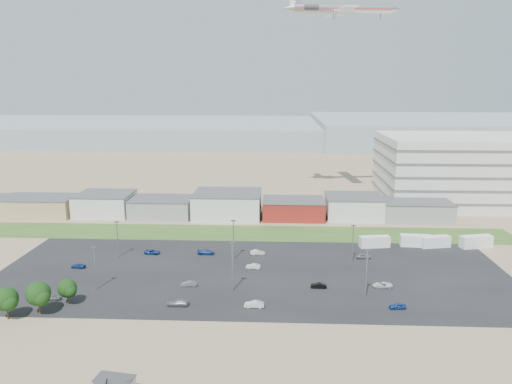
# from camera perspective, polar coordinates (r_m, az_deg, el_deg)

# --- Properties ---
(ground) EXTENTS (700.00, 700.00, 0.00)m
(ground) POSITION_cam_1_polar(r_m,az_deg,el_deg) (101.10, -4.00, -13.28)
(ground) COLOR #8E765A
(ground) RESTS_ON ground
(parking_lot) EXTENTS (120.00, 50.00, 0.01)m
(parking_lot) POSITION_cam_1_polar(r_m,az_deg,el_deg) (118.98, -0.45, -9.21)
(parking_lot) COLOR black
(parking_lot) RESTS_ON ground
(grass_strip) EXTENTS (160.00, 16.00, 0.02)m
(grass_strip) POSITION_cam_1_polar(r_m,az_deg,el_deg) (149.48, -1.70, -4.69)
(grass_strip) COLOR #2D4F1D
(grass_strip) RESTS_ON ground
(hills_backdrop) EXTENTS (700.00, 200.00, 9.00)m
(hills_backdrop) POSITION_cam_1_polar(r_m,az_deg,el_deg) (408.48, 6.77, 6.67)
(hills_backdrop) COLOR gray
(hills_backdrop) RESTS_ON ground
(building_row) EXTENTS (170.00, 20.00, 8.00)m
(building_row) POSITION_cam_1_polar(r_m,az_deg,el_deg) (168.70, -6.99, -1.40)
(building_row) COLOR silver
(building_row) RESTS_ON ground
(parking_garage) EXTENTS (80.00, 40.00, 25.00)m
(parking_garage) POSITION_cam_1_polar(r_m,az_deg,el_deg) (204.03, 25.41, 2.30)
(parking_garage) COLOR silver
(parking_garage) RESTS_ON ground
(box_trailer_a) EXTENTS (8.42, 3.84, 3.04)m
(box_trailer_a) POSITION_cam_1_polar(r_m,az_deg,el_deg) (140.16, 13.39, -5.54)
(box_trailer_a) COLOR silver
(box_trailer_a) RESTS_ON ground
(box_trailer_b) EXTENTS (8.56, 3.25, 3.15)m
(box_trailer_b) POSITION_cam_1_polar(r_m,az_deg,el_deg) (143.86, 17.80, -5.32)
(box_trailer_b) COLOR silver
(box_trailer_b) RESTS_ON ground
(box_trailer_c) EXTENTS (8.39, 4.09, 3.02)m
(box_trailer_c) POSITION_cam_1_polar(r_m,az_deg,el_deg) (144.88, 19.79, -5.36)
(box_trailer_c) COLOR silver
(box_trailer_c) RESTS_ON ground
(box_trailer_d) EXTENTS (9.09, 4.68, 3.26)m
(box_trailer_d) POSITION_cam_1_polar(r_m,az_deg,el_deg) (148.62, 23.85, -5.21)
(box_trailer_d) COLOR silver
(box_trailer_d) RESTS_ON ground
(tree_mid) EXTENTS (4.75, 4.75, 7.13)m
(tree_mid) POSITION_cam_1_polar(r_m,az_deg,el_deg) (106.65, -26.63, -11.13)
(tree_mid) COLOR black
(tree_mid) RESTS_ON ground
(tree_right) EXTENTS (4.98, 4.98, 7.47)m
(tree_right) POSITION_cam_1_polar(r_m,az_deg,el_deg) (106.14, -23.61, -10.85)
(tree_right) COLOR black
(tree_right) RESTS_ON ground
(tree_near) EXTENTS (4.03, 4.03, 6.04)m
(tree_near) POSITION_cam_1_polar(r_m,az_deg,el_deg) (108.83, -20.75, -10.44)
(tree_near) COLOR black
(tree_near) RESTS_ON ground
(lightpole_front_l) EXTENTS (1.13, 0.47, 9.57)m
(lightpole_front_l) POSITION_cam_1_polar(r_m,az_deg,el_deg) (113.71, -17.89, -8.29)
(lightpole_front_l) COLOR slate
(lightpole_front_l) RESTS_ON ground
(lightpole_front_m) EXTENTS (1.28, 0.53, 10.88)m
(lightpole_front_m) POSITION_cam_1_polar(r_m,az_deg,el_deg) (107.30, -2.72, -8.56)
(lightpole_front_m) COLOR slate
(lightpole_front_m) RESTS_ON ground
(lightpole_front_r) EXTENTS (1.24, 0.52, 10.56)m
(lightpole_front_r) POSITION_cam_1_polar(r_m,az_deg,el_deg) (106.53, 12.51, -9.09)
(lightpole_front_r) COLOR slate
(lightpole_front_r) RESTS_ON ground
(lightpole_back_l) EXTENTS (1.11, 0.46, 9.47)m
(lightpole_back_l) POSITION_cam_1_polar(r_m,az_deg,el_deg) (132.47, -15.54, -5.24)
(lightpole_back_l) COLOR slate
(lightpole_back_l) RESTS_ON ground
(lightpole_back_m) EXTENTS (1.21, 0.50, 10.27)m
(lightpole_back_m) POSITION_cam_1_polar(r_m,az_deg,el_deg) (126.05, -2.58, -5.50)
(lightpole_back_m) COLOR slate
(lightpole_back_m) RESTS_ON ground
(lightpole_back_r) EXTENTS (1.11, 0.46, 9.47)m
(lightpole_back_r) POSITION_cam_1_polar(r_m,az_deg,el_deg) (126.77, 11.00, -5.80)
(lightpole_back_r) COLOR slate
(lightpole_back_r) RESTS_ON ground
(airliner) EXTENTS (46.98, 34.95, 12.88)m
(airliner) POSITION_cam_1_polar(r_m,az_deg,el_deg) (193.14, 9.92, 19.95)
(airliner) COLOR silver
(parked_car_0) EXTENTS (4.21, 1.98, 1.16)m
(parked_car_0) POSITION_cam_1_polar(r_m,az_deg,el_deg) (114.09, 14.24, -10.26)
(parked_car_0) COLOR silver
(parked_car_0) RESTS_ON ground
(parked_car_1) EXTENTS (3.57, 1.46, 1.15)m
(parked_car_1) POSITION_cam_1_polar(r_m,az_deg,el_deg) (111.28, 7.17, -10.55)
(parked_car_1) COLOR black
(parked_car_1) RESTS_ON ground
(parked_car_2) EXTENTS (3.44, 1.62, 1.14)m
(parked_car_2) POSITION_cam_1_polar(r_m,az_deg,el_deg) (104.87, 15.86, -12.42)
(parked_car_2) COLOR navy
(parked_car_2) RESTS_ON ground
(parked_car_3) EXTENTS (4.36, 1.84, 1.26)m
(parked_car_3) POSITION_cam_1_polar(r_m,az_deg,el_deg) (103.49, -8.99, -12.40)
(parked_car_3) COLOR #A5A5AA
(parked_car_3) RESTS_ON ground
(parked_car_4) EXTENTS (3.57, 1.54, 1.14)m
(parked_car_4) POSITION_cam_1_polar(r_m,az_deg,el_deg) (112.34, -7.67, -10.35)
(parked_car_4) COLOR #595B5E
(parked_car_4) RESTS_ON ground
(parked_car_5) EXTENTS (3.56, 1.79, 1.16)m
(parked_car_5) POSITION_cam_1_polar(r_m,az_deg,el_deg) (129.03, -19.65, -7.94)
(parked_car_5) COLOR navy
(parked_car_5) RESTS_ON ground
(parked_car_6) EXTENTS (4.46, 1.87, 1.29)m
(parked_car_6) POSITION_cam_1_polar(r_m,az_deg,el_deg) (131.59, -5.72, -6.84)
(parked_car_6) COLOR navy
(parked_car_6) RESTS_ON ground
(parked_car_7) EXTENTS (3.57, 1.46, 1.15)m
(parked_car_7) POSITION_cam_1_polar(r_m,az_deg,el_deg) (121.38, -0.31, -8.48)
(parked_car_7) COLOR silver
(parked_car_7) RESTS_ON ground
(parked_car_8) EXTENTS (3.81, 1.80, 1.26)m
(parked_car_8) POSITION_cam_1_polar(r_m,az_deg,el_deg) (130.87, 12.18, -7.18)
(parked_car_8) COLOR #A5A5AA
(parked_car_8) RESTS_ON ground
(parked_car_9) EXTENTS (4.26, 2.31, 1.13)m
(parked_car_9) POSITION_cam_1_polar(r_m,az_deg,el_deg) (134.04, -11.78, -6.72)
(parked_car_9) COLOR navy
(parked_car_9) RESTS_ON ground
(parked_car_10) EXTENTS (4.15, 2.14, 1.15)m
(parked_car_10) POSITION_cam_1_polar(r_m,az_deg,el_deg) (112.86, -22.33, -11.09)
(parked_car_10) COLOR #595B5E
(parked_car_10) RESTS_ON ground
(parked_car_11) EXTENTS (3.84, 1.74, 1.22)m
(parked_car_11) POSITION_cam_1_polar(r_m,az_deg,el_deg) (130.85, 0.19, -6.90)
(parked_car_11) COLOR silver
(parked_car_11) RESTS_ON ground
(parked_car_13) EXTENTS (3.97, 1.43, 1.30)m
(parked_car_13) POSITION_cam_1_polar(r_m,az_deg,el_deg) (101.63, -0.21, -12.70)
(parked_car_13) COLOR silver
(parked_car_13) RESTS_ON ground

